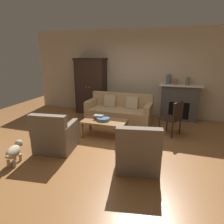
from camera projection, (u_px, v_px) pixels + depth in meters
ground_plane at (109, 142)px, 4.74m from camera, size 9.60×9.60×0.00m
back_wall at (133, 73)px, 6.66m from camera, size 7.20×0.10×2.80m
fireplace at (179, 102)px, 6.21m from camera, size 1.26×0.48×1.12m
armoire at (91, 86)px, 6.90m from camera, size 1.06×0.57×1.87m
couch at (119, 112)px, 6.02m from camera, size 1.93×0.87×0.86m
coffee_table at (104, 123)px, 5.00m from camera, size 1.10×0.60×0.42m
fruit_bowl at (103, 119)px, 4.98m from camera, size 0.33×0.33×0.07m
book_stack at (99, 117)px, 5.08m from camera, size 0.26×0.19×0.11m
mantel_vase_slate at (169, 79)px, 6.10m from camera, size 0.14×0.14×0.29m
mantel_vase_terracotta at (175, 82)px, 6.06m from camera, size 0.11×0.11×0.17m
mantel_vase_bronze at (188, 81)px, 5.95m from camera, size 0.12×0.12×0.22m
armchair_near_left at (55, 137)px, 4.28m from camera, size 0.87×0.86×0.88m
armchair_near_right at (138, 152)px, 3.62m from camera, size 0.90×0.90×0.88m
side_chair_wooden at (174, 116)px, 5.01m from camera, size 0.60×0.60×0.90m
dog at (14, 151)px, 3.80m from camera, size 0.31×0.55×0.39m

